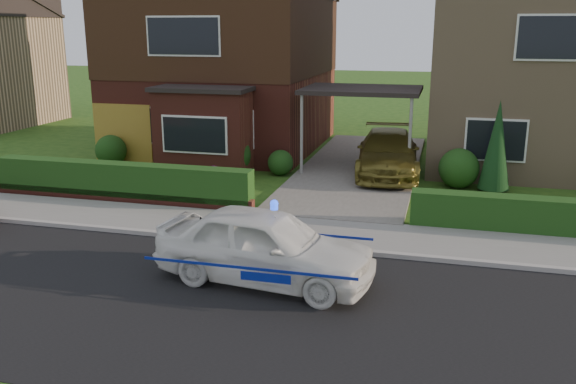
% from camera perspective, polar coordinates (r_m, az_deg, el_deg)
% --- Properties ---
extents(ground, '(120.00, 120.00, 0.00)m').
position_cam_1_polar(ground, '(10.59, -1.93, -11.09)').
color(ground, '#204712').
rests_on(ground, ground).
extents(road, '(60.00, 6.00, 0.02)m').
position_cam_1_polar(road, '(10.59, -1.93, -11.09)').
color(road, black).
rests_on(road, ground).
extents(kerb, '(60.00, 0.16, 0.12)m').
position_cam_1_polar(kerb, '(13.28, 1.82, -5.22)').
color(kerb, '#9E9993').
rests_on(kerb, ground).
extents(sidewalk, '(60.00, 2.00, 0.10)m').
position_cam_1_polar(sidewalk, '(14.25, 2.77, -3.83)').
color(sidewalk, slate).
rests_on(sidewalk, ground).
extents(driveway, '(3.80, 12.00, 0.12)m').
position_cam_1_polar(driveway, '(20.80, 6.72, 2.22)').
color(driveway, '#666059').
rests_on(driveway, ground).
extents(house_left, '(7.50, 9.53, 7.25)m').
position_cam_1_polar(house_left, '(24.54, -5.83, 13.05)').
color(house_left, maroon).
rests_on(house_left, ground).
extents(house_right, '(7.50, 8.06, 7.25)m').
position_cam_1_polar(house_right, '(23.32, 22.66, 11.52)').
color(house_right, tan).
rests_on(house_right, ground).
extents(carport_link, '(3.80, 3.00, 2.77)m').
position_cam_1_polar(carport_link, '(20.34, 6.93, 9.34)').
color(carport_link, black).
rests_on(carport_link, ground).
extents(garage_door, '(2.20, 0.10, 2.10)m').
position_cam_1_polar(garage_door, '(22.30, -15.17, 5.26)').
color(garage_door, olive).
rests_on(garage_door, ground).
extents(dwarf_wall, '(7.70, 0.25, 0.36)m').
position_cam_1_polar(dwarf_wall, '(17.34, -15.46, -0.46)').
color(dwarf_wall, maroon).
rests_on(dwarf_wall, ground).
extents(hedge_left, '(7.50, 0.55, 0.90)m').
position_cam_1_polar(hedge_left, '(17.51, -15.18, -0.90)').
color(hedge_left, black).
rests_on(hedge_left, ground).
extents(hedge_right, '(7.50, 0.55, 0.80)m').
position_cam_1_polar(hedge_right, '(15.49, 25.34, -3.95)').
color(hedge_right, black).
rests_on(hedge_right, ground).
extents(shrub_left_far, '(1.08, 1.08, 1.08)m').
position_cam_1_polar(shrub_left_far, '(22.12, -16.23, 3.76)').
color(shrub_left_far, black).
rests_on(shrub_left_far, ground).
extents(shrub_left_mid, '(1.32, 1.32, 1.32)m').
position_cam_1_polar(shrub_left_mid, '(20.00, -5.37, 3.49)').
color(shrub_left_mid, black).
rests_on(shrub_left_mid, ground).
extents(shrub_left_near, '(0.84, 0.84, 0.84)m').
position_cam_1_polar(shrub_left_near, '(19.85, -0.71, 2.76)').
color(shrub_left_near, black).
rests_on(shrub_left_near, ground).
extents(shrub_right_near, '(1.20, 1.20, 1.20)m').
position_cam_1_polar(shrub_right_near, '(18.95, 15.70, 2.15)').
color(shrub_right_near, black).
rests_on(shrub_right_near, ground).
extents(conifer_a, '(0.90, 0.90, 2.60)m').
position_cam_1_polar(conifer_a, '(18.67, 18.93, 3.90)').
color(conifer_a, black).
rests_on(conifer_a, ground).
extents(police_car, '(3.84, 4.35, 1.59)m').
position_cam_1_polar(police_car, '(11.48, -2.16, -5.11)').
color(police_car, white).
rests_on(police_car, ground).
extents(driveway_car, '(2.33, 4.86, 1.37)m').
position_cam_1_polar(driveway_car, '(19.77, 9.33, 3.64)').
color(driveway_car, olive).
rests_on(driveway_car, driveway).
extents(potted_plant_a, '(0.42, 0.34, 0.68)m').
position_cam_1_polar(potted_plant_a, '(19.61, -22.62, 1.18)').
color(potted_plant_a, gray).
rests_on(potted_plant_a, ground).
extents(potted_plant_b, '(0.58, 0.57, 0.83)m').
position_cam_1_polar(potted_plant_b, '(18.86, -18.67, 1.27)').
color(potted_plant_b, gray).
rests_on(potted_plant_b, ground).
extents(potted_plant_c, '(0.45, 0.45, 0.73)m').
position_cam_1_polar(potted_plant_c, '(18.11, -6.62, 1.27)').
color(potted_plant_c, gray).
rests_on(potted_plant_c, ground).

